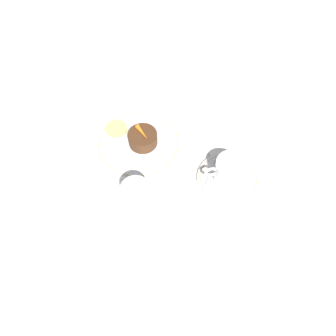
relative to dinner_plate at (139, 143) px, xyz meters
name	(u,v)px	position (x,y,z in m)	size (l,w,h in m)	color
ground_plane	(151,148)	(-0.03, 0.01, -0.01)	(3.00, 3.00, 0.00)	white
dinner_plate	(139,143)	(0.00, 0.00, 0.00)	(0.24, 0.24, 0.01)	white
saucer	(228,179)	(-0.22, 0.14, 0.00)	(0.16, 0.16, 0.01)	white
coffee_cup	(231,170)	(-0.23, 0.13, 0.04)	(0.11, 0.08, 0.07)	white
spoon	(209,178)	(-0.17, 0.13, 0.00)	(0.06, 0.11, 0.00)	silver
wine_glass	(136,195)	(0.01, 0.19, 0.05)	(0.07, 0.07, 0.10)	silver
fork	(201,141)	(-0.17, 0.00, -0.01)	(0.04, 0.19, 0.01)	silver
dessert_cake	(143,138)	(-0.01, 0.00, 0.02)	(0.08, 0.08, 0.04)	#4C2D19
carrot_garnish	(142,133)	(-0.01, 0.00, 0.05)	(0.04, 0.05, 0.01)	orange
pineapple_slice	(116,129)	(0.06, -0.05, 0.01)	(0.06, 0.06, 0.01)	#EFE075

